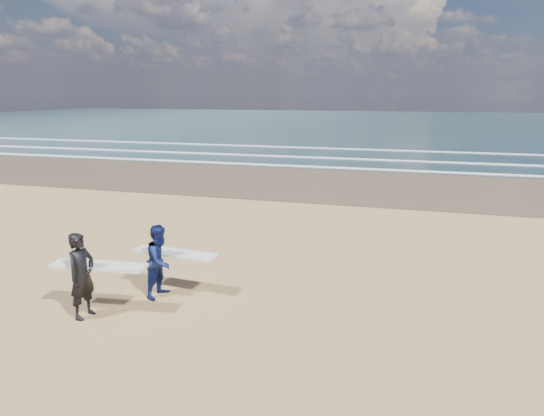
% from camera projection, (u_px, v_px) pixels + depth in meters
% --- Properties ---
extents(ocean, '(220.00, 100.00, 0.02)m').
position_uv_depth(ocean, '(499.00, 125.00, 73.65)').
color(ocean, '#182F35').
rests_on(ocean, ground).
extents(surfer_near, '(2.25, 1.12, 1.98)m').
position_uv_depth(surfer_near, '(84.00, 275.00, 10.83)').
color(surfer_near, black).
rests_on(surfer_near, ground).
extents(surfer_far, '(2.23, 1.19, 1.83)m').
position_uv_depth(surfer_far, '(162.00, 260.00, 12.00)').
color(surfer_far, '#0C1547').
rests_on(surfer_far, ground).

